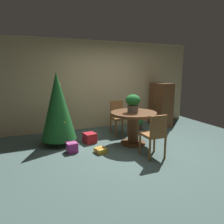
{
  "coord_description": "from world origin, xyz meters",
  "views": [
    {
      "loc": [
        -2.19,
        -3.81,
        1.74
      ],
      "look_at": [
        -0.55,
        0.12,
        0.88
      ],
      "focal_mm": 33.37,
      "sensor_mm": 36.0,
      "label": 1
    }
  ],
  "objects": [
    {
      "name": "round_dining_table",
      "position": [
        0.13,
        0.41,
        0.54
      ],
      "size": [
        1.08,
        1.08,
        0.78
      ],
      "color": "brown",
      "rests_on": "ground_plane"
    },
    {
      "name": "ground_plane",
      "position": [
        0.0,
        0.0,
        0.0
      ],
      "size": [
        6.6,
        6.6,
        0.0
      ],
      "primitive_type": "plane",
      "color": "#4C6660"
    },
    {
      "name": "wooden_chair_near",
      "position": [
        0.13,
        -0.48,
        0.51
      ],
      "size": [
        0.4,
        0.42,
        0.9
      ],
      "color": "brown",
      "rests_on": "ground_plane"
    },
    {
      "name": "gift_box_red",
      "position": [
        -0.82,
        0.88,
        0.12
      ],
      "size": [
        0.32,
        0.34,
        0.24
      ],
      "color": "red",
      "rests_on": "ground_plane"
    },
    {
      "name": "gift_box_gold",
      "position": [
        -0.79,
        0.17,
        0.05
      ],
      "size": [
        0.26,
        0.27,
        0.1
      ],
      "color": "gold",
      "rests_on": "ground_plane"
    },
    {
      "name": "wooden_cabinet",
      "position": [
        1.76,
        1.6,
        0.68
      ],
      "size": [
        0.46,
        0.72,
        1.35
      ],
      "color": "brown",
      "rests_on": "ground_plane"
    },
    {
      "name": "gift_box_purple",
      "position": [
        -1.35,
        0.44,
        0.11
      ],
      "size": [
        0.23,
        0.24,
        0.21
      ],
      "color": "#9E287A",
      "rests_on": "ground_plane"
    },
    {
      "name": "wooden_chair_far",
      "position": [
        0.13,
        1.29,
        0.52
      ],
      "size": [
        0.41,
        0.41,
        0.92
      ],
      "color": "brown",
      "rests_on": "ground_plane"
    },
    {
      "name": "potted_plant",
      "position": [
        0.84,
        1.41,
        0.23
      ],
      "size": [
        0.29,
        0.29,
        0.42
      ],
      "color": "#4C382D",
      "rests_on": "ground_plane"
    },
    {
      "name": "flower_vase",
      "position": [
        0.1,
        0.41,
        1.02
      ],
      "size": [
        0.35,
        0.35,
        0.42
      ],
      "color": "#665B51",
      "rests_on": "round_dining_table"
    },
    {
      "name": "holiday_tree",
      "position": [
        -1.52,
        1.06,
        0.92
      ],
      "size": [
        0.82,
        0.82,
        1.71
      ],
      "color": "brown",
      "rests_on": "ground_plane"
    },
    {
      "name": "back_wall_panel",
      "position": [
        0.0,
        2.2,
        1.3
      ],
      "size": [
        6.0,
        0.1,
        2.6
      ],
      "primitive_type": "cube",
      "color": "beige",
      "rests_on": "ground_plane"
    }
  ]
}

